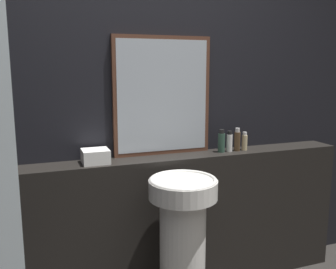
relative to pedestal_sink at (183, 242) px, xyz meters
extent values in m
cube|color=black|center=(0.02, 0.50, 0.74)|extent=(8.00, 0.06, 2.50)
cube|color=black|center=(0.02, 0.36, -0.04)|extent=(2.62, 0.22, 0.94)
cylinder|color=white|center=(0.00, 0.00, -0.12)|extent=(0.27, 0.27, 0.78)
cylinder|color=white|center=(0.00, 0.00, 0.33)|extent=(0.40, 0.40, 0.11)
torus|color=white|center=(0.00, 0.00, 0.38)|extent=(0.39, 0.39, 0.02)
cube|color=#563323|center=(0.04, 0.45, 0.82)|extent=(0.67, 0.03, 0.78)
cube|color=#B2BCC6|center=(0.04, 0.44, 0.82)|extent=(0.62, 0.02, 0.73)
cube|color=white|center=(-0.43, 0.36, 0.47)|extent=(0.16, 0.15, 0.08)
cylinder|color=#2D4C3D|center=(0.43, 0.36, 0.50)|extent=(0.05, 0.05, 0.13)
cylinder|color=black|center=(0.43, 0.36, 0.57)|extent=(0.03, 0.03, 0.03)
cylinder|color=white|center=(0.50, 0.36, 0.49)|extent=(0.04, 0.04, 0.12)
cylinder|color=black|center=(0.50, 0.36, 0.56)|extent=(0.03, 0.03, 0.03)
cylinder|color=#4C3823|center=(0.56, 0.36, 0.50)|extent=(0.04, 0.04, 0.13)
cylinder|color=silver|center=(0.56, 0.36, 0.58)|extent=(0.03, 0.03, 0.03)
cylinder|color=#C6B284|center=(0.62, 0.36, 0.48)|extent=(0.04, 0.04, 0.11)
cylinder|color=silver|center=(0.62, 0.36, 0.55)|extent=(0.03, 0.03, 0.02)
camera|label=1|loc=(-0.78, -1.89, 1.01)|focal=40.00mm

